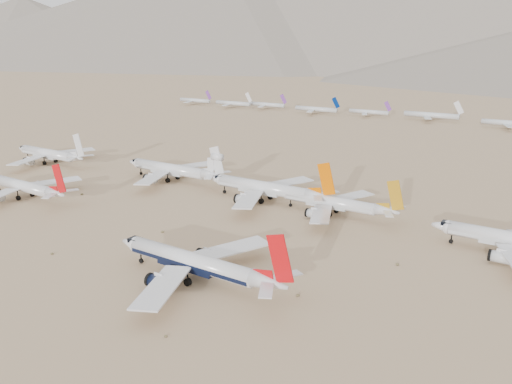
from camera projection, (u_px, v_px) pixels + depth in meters
ground at (211, 273)px, 126.73m from camera, size 7000.00×7000.00×0.00m
main_airliner at (198, 263)px, 120.93m from camera, size 49.58×48.43×17.50m
second_airliner at (25, 187)px, 187.38m from camera, size 46.10×45.06×16.34m
row2_gold_tail at (335, 203)px, 168.96m from camera, size 43.70×42.73×15.56m
row2_orange_tail at (267, 189)px, 183.56m from camera, size 50.47×49.38×18.00m
row2_white_trijet at (175, 170)px, 211.66m from camera, size 50.17×49.03×17.78m
row2_white_twin at (50, 154)px, 243.15m from camera, size 48.26×47.22×17.24m
distant_storage_row at (485, 120)px, 357.81m from camera, size 564.22×58.15×16.36m
desert_scrub at (98, 303)px, 111.30m from camera, size 247.37×121.67×0.63m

